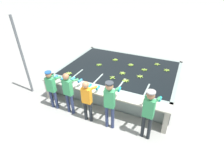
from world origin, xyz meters
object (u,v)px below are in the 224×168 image
banana_bunch_floating_3 (126,81)px  banana_bunch_floating_8 (115,60)px  banana_bunch_floating_6 (157,64)px  banana_bunch_ledge_0 (55,78)px  banana_bunch_floating_9 (122,73)px  knife_0 (104,94)px  banana_bunch_ledge_1 (68,81)px  support_post_left (23,58)px  banana_bunch_floating_2 (167,70)px  banana_bunch_floating_4 (112,78)px  worker_0 (52,87)px  banana_bunch_floating_7 (144,70)px  worker_4 (149,110)px  worker_1 (69,90)px  worker_2 (87,98)px  worker_3 (110,101)px  banana_bunch_floating_0 (140,76)px  banana_bunch_floating_1 (69,73)px  banana_bunch_floating_5 (131,65)px  banana_bunch_floating_10 (99,65)px

banana_bunch_floating_3 → banana_bunch_floating_8: bearing=124.7°
banana_bunch_floating_6 → banana_bunch_ledge_0: banana_bunch_ledge_0 is taller
banana_bunch_floating_9 → knife_0: size_ratio=0.87×
banana_bunch_floating_9 → banana_bunch_ledge_1: 2.19m
knife_0 → support_post_left: 3.63m
banana_bunch_floating_2 → banana_bunch_floating_4: 2.39m
worker_0 → knife_0: bearing=11.2°
banana_bunch_floating_8 → knife_0: (0.72, -2.70, -0.01)m
banana_bunch_floating_7 → banana_bunch_ledge_0: (-3.02, -2.09, 0.00)m
worker_0 → worker_4: bearing=-0.7°
banana_bunch_floating_8 → banana_bunch_ledge_1: 2.67m
worker_0 → banana_bunch_floating_9: worker_0 is taller
worker_1 → support_post_left: (-2.39, 0.44, 0.61)m
worker_1 → banana_bunch_floating_6: worker_1 is taller
banana_bunch_floating_2 → support_post_left: size_ratio=0.09×
worker_2 → knife_0: size_ratio=4.92×
banana_bunch_floating_9 → banana_bunch_floating_4: bearing=-115.0°
worker_3 → banana_bunch_floating_2: size_ratio=6.26×
worker_3 → support_post_left: (-3.99, 0.54, 0.51)m
banana_bunch_floating_0 → banana_bunch_floating_2: same height
banana_bunch_floating_3 → banana_bunch_floating_9: bearing=122.6°
worker_0 → worker_3: size_ratio=0.89×
worker_1 → banana_bunch_floating_9: 2.34m
worker_1 → banana_bunch_ledge_1: bearing=126.8°
worker_4 → worker_3: bearing=-178.0°
worker_1 → banana_bunch_floating_7: size_ratio=5.86×
banana_bunch_floating_2 → banana_bunch_floating_8: (-2.41, 0.09, -0.00)m
worker_3 → banana_bunch_ledge_1: size_ratio=6.41×
banana_bunch_floating_3 → banana_bunch_floating_7: bearing=69.8°
banana_bunch_floating_3 → worker_0: bearing=-147.1°
banana_bunch_floating_1 → banana_bunch_floating_8: 2.35m
banana_bunch_floating_3 → banana_bunch_ledge_1: banana_bunch_ledge_1 is taller
banana_bunch_floating_8 → support_post_left: support_post_left is taller
worker_3 → banana_bunch_floating_7: size_ratio=6.26×
banana_bunch_floating_4 → banana_bunch_ledge_0: size_ratio=0.99×
banana_bunch_floating_1 → banana_bunch_floating_3: bearing=9.8°
worker_0 → banana_bunch_floating_8: 3.30m
worker_4 → banana_bunch_floating_5: 3.27m
worker_2 → support_post_left: (-3.18, 0.53, 0.66)m
banana_bunch_floating_3 → knife_0: 1.17m
banana_bunch_floating_5 → banana_bunch_ledge_0: (-2.35, -2.30, 0.00)m
support_post_left → worker_0: bearing=-15.2°
banana_bunch_floating_7 → banana_bunch_floating_2: bearing=21.7°
banana_bunch_floating_4 → knife_0: banana_bunch_floating_4 is taller
banana_bunch_floating_8 → knife_0: bearing=-75.1°
banana_bunch_floating_7 → knife_0: bearing=-109.7°
banana_bunch_floating_2 → banana_bunch_floating_1: bearing=-152.4°
banana_bunch_floating_6 → banana_bunch_floating_10: 2.63m
banana_bunch_floating_2 → banana_bunch_floating_4: (-1.86, -1.50, 0.00)m
worker_3 → knife_0: bearing=132.6°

